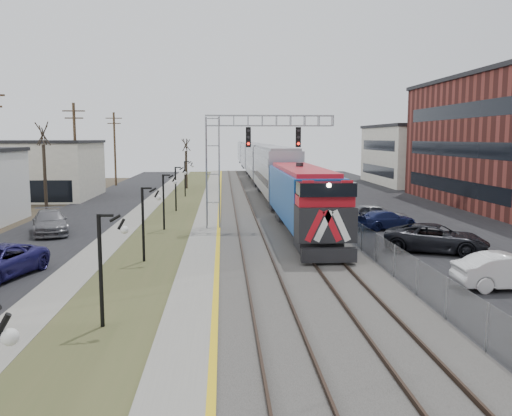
{
  "coord_description": "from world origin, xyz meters",
  "views": [
    {
      "loc": [
        0.2,
        -10.38,
        6.55
      ],
      "look_at": [
        2.07,
        20.02,
        2.6
      ],
      "focal_mm": 38.0,
      "sensor_mm": 36.0,
      "label": 1
    }
  ],
  "objects": [
    {
      "name": "bare_trees",
      "position": [
        -12.66,
        38.91,
        2.7
      ],
      "size": [
        12.3,
        42.3,
        5.95
      ],
      "color": "#382D23",
      "rests_on": "ground"
    },
    {
      "name": "car_lot_b",
      "position": [
        12.58,
        11.77,
        0.77
      ],
      "size": [
        4.72,
        1.69,
        1.55
      ],
      "primitive_type": "imported",
      "rotation": [
        0.0,
        0.0,
        1.56
      ],
      "color": "silver",
      "rests_on": "ground"
    },
    {
      "name": "platform_edge",
      "position": [
        -0.12,
        35.0,
        0.24
      ],
      "size": [
        0.24,
        120.0,
        0.01
      ],
      "primitive_type": "cube",
      "color": "gold",
      "rests_on": "platform"
    },
    {
      "name": "car_lot_e",
      "position": [
        11.68,
        29.33,
        0.8
      ],
      "size": [
        4.94,
        2.62,
        1.6
      ],
      "primitive_type": "imported",
      "rotation": [
        0.0,
        0.0,
        1.41
      ],
      "color": "slate",
      "rests_on": "ground"
    },
    {
      "name": "signal_gantry",
      "position": [
        1.22,
        27.99,
        5.59
      ],
      "size": [
        9.0,
        1.07,
        8.15
      ],
      "color": "gray",
      "rests_on": "ground"
    },
    {
      "name": "sidewalk",
      "position": [
        -7.0,
        35.0,
        0.04
      ],
      "size": [
        2.0,
        120.0,
        0.08
      ],
      "primitive_type": "cube",
      "color": "gray",
      "rests_on": "ground"
    },
    {
      "name": "train",
      "position": [
        5.5,
        71.92,
        2.94
      ],
      "size": [
        3.0,
        108.65,
        5.33
      ],
      "color": "#124593",
      "rests_on": "ground"
    },
    {
      "name": "fence",
      "position": [
        8.2,
        35.0,
        0.8
      ],
      "size": [
        0.04,
        120.0,
        1.6
      ],
      "primitive_type": "cube",
      "color": "gray",
      "rests_on": "ground"
    },
    {
      "name": "street_west",
      "position": [
        -11.5,
        35.0,
        0.02
      ],
      "size": [
        7.0,
        120.0,
        0.04
      ],
      "primitive_type": "cube",
      "color": "black",
      "rests_on": "ground"
    },
    {
      "name": "platform",
      "position": [
        -1.0,
        35.0,
        0.12
      ],
      "size": [
        2.0,
        120.0,
        0.24
      ],
      "primitive_type": "cube",
      "color": "gray",
      "rests_on": "ground"
    },
    {
      "name": "track_far",
      "position": [
        5.5,
        35.0,
        0.28
      ],
      "size": [
        1.58,
        120.0,
        0.15
      ],
      "color": "#2D2119",
      "rests_on": "ballast_bed"
    },
    {
      "name": "grass_median",
      "position": [
        -4.0,
        35.0,
        0.03
      ],
      "size": [
        4.0,
        120.0,
        0.06
      ],
      "primitive_type": "cube",
      "color": "#454C28",
      "rests_on": "ground"
    },
    {
      "name": "car_lot_d",
      "position": [
        11.95,
        27.52,
        0.66
      ],
      "size": [
        4.91,
        3.18,
        1.32
      ],
      "primitive_type": "imported",
      "rotation": [
        0.0,
        0.0,
        1.89
      ],
      "color": "#161D4D",
      "rests_on": "ground"
    },
    {
      "name": "car_street_b",
      "position": [
        -11.63,
        26.99,
        0.8
      ],
      "size": [
        3.87,
        5.93,
        1.6
      ],
      "primitive_type": "imported",
      "rotation": [
        0.0,
        0.0,
        0.32
      ],
      "color": "slate",
      "rests_on": "ground"
    },
    {
      "name": "parking_lot",
      "position": [
        16.0,
        35.0,
        0.02
      ],
      "size": [
        16.0,
        120.0,
        0.04
      ],
      "primitive_type": "cube",
      "color": "black",
      "rests_on": "ground"
    },
    {
      "name": "lampposts",
      "position": [
        -4.0,
        18.29,
        2.0
      ],
      "size": [
        0.14,
        62.14,
        4.0
      ],
      "color": "black",
      "rests_on": "ground"
    },
    {
      "name": "track_near",
      "position": [
        2.0,
        35.0,
        0.28
      ],
      "size": [
        1.58,
        120.0,
        0.15
      ],
      "color": "#2D2119",
      "rests_on": "ballast_bed"
    },
    {
      "name": "ballast_bed",
      "position": [
        4.0,
        35.0,
        0.1
      ],
      "size": [
        8.0,
        120.0,
        0.2
      ],
      "primitive_type": "cube",
      "color": "#595651",
      "rests_on": "ground"
    },
    {
      "name": "car_lot_c",
      "position": [
        12.4,
        19.49,
        0.8
      ],
      "size": [
        6.35,
        4.81,
        1.6
      ],
      "primitive_type": "imported",
      "rotation": [
        0.0,
        0.0,
        1.14
      ],
      "color": "black",
      "rests_on": "ground"
    }
  ]
}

